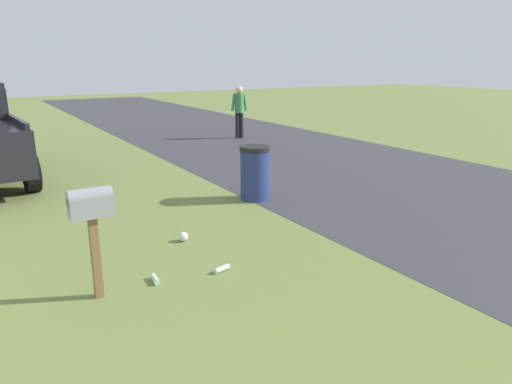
# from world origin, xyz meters

# --- Properties ---
(road_asphalt) EXTENTS (60.00, 6.70, 0.01)m
(road_asphalt) POSITION_xyz_m (6.00, -5.32, 0.00)
(road_asphalt) COLOR #38383D
(road_asphalt) RESTS_ON ground
(mailbox) EXTENTS (0.22, 0.45, 1.26)m
(mailbox) POSITION_xyz_m (6.38, 1.37, 1.00)
(mailbox) COLOR brown
(mailbox) RESTS_ON ground
(trash_bin) EXTENTS (0.57, 0.57, 1.02)m
(trash_bin) POSITION_xyz_m (8.80, -2.12, 0.51)
(trash_bin) COLOR navy
(trash_bin) RESTS_ON ground
(pedestrian) EXTENTS (0.30, 0.56, 1.73)m
(pedestrian) POSITION_xyz_m (15.40, -5.50, 1.00)
(pedestrian) COLOR black
(pedestrian) RESTS_ON ground
(litter_bag_near_hydrant) EXTENTS (0.14, 0.14, 0.14)m
(litter_bag_near_hydrant) POSITION_xyz_m (7.46, -0.09, 0.07)
(litter_bag_near_hydrant) COLOR silver
(litter_bag_near_hydrant) RESTS_ON ground
(litter_bottle_by_mailbox) EXTENTS (0.23, 0.09, 0.07)m
(litter_bottle_by_mailbox) POSITION_xyz_m (6.40, 0.72, 0.04)
(litter_bottle_by_mailbox) COLOR #B2D8BF
(litter_bottle_by_mailbox) RESTS_ON ground
(litter_bottle_far_scatter) EXTENTS (0.12, 0.23, 0.07)m
(litter_bottle_far_scatter) POSITION_xyz_m (6.25, -0.10, 0.04)
(litter_bottle_far_scatter) COLOR #B2D8BF
(litter_bottle_far_scatter) RESTS_ON ground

